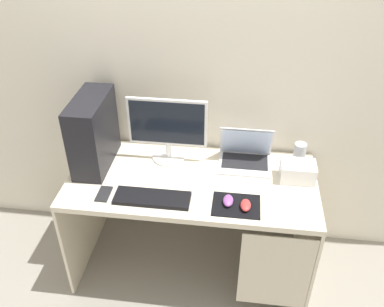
{
  "coord_description": "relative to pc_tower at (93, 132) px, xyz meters",
  "views": [
    {
      "loc": [
        0.25,
        -1.93,
        2.27
      ],
      "look_at": [
        0.0,
        0.0,
        0.92
      ],
      "focal_mm": 39.26,
      "sensor_mm": 36.0,
      "label": 1
    }
  ],
  "objects": [
    {
      "name": "cell_phone",
      "position": [
        0.13,
        -0.29,
        -0.22
      ],
      "size": [
        0.07,
        0.13,
        0.01
      ],
      "primitive_type": "cube",
      "color": "#232326",
      "rests_on": "desk"
    },
    {
      "name": "mouse_right",
      "position": [
        0.92,
        -0.31,
        -0.2
      ],
      "size": [
        0.06,
        0.1,
        0.03
      ],
      "primitive_type": "ellipsoid",
      "color": "#B23333",
      "rests_on": "mousepad"
    },
    {
      "name": "wall_back",
      "position": [
        0.6,
        0.3,
        0.34
      ],
      "size": [
        4.0,
        0.05,
        2.6
      ],
      "color": "beige",
      "rests_on": "ground_plane"
    },
    {
      "name": "mouse_left",
      "position": [
        0.82,
        -0.28,
        -0.2
      ],
      "size": [
        0.06,
        0.1,
        0.03
      ],
      "primitive_type": "ellipsoid",
      "color": "#8C4C99",
      "rests_on": "mousepad"
    },
    {
      "name": "speaker",
      "position": [
        1.23,
        0.15,
        -0.15
      ],
      "size": [
        0.07,
        0.07,
        0.14
      ],
      "primitive_type": "cylinder",
      "color": "#B7BCC6",
      "rests_on": "desk"
    },
    {
      "name": "projector",
      "position": [
        1.21,
        -0.01,
        -0.17
      ],
      "size": [
        0.2,
        0.14,
        0.11
      ],
      "primitive_type": "cube",
      "color": "white",
      "rests_on": "desk"
    },
    {
      "name": "pc_tower",
      "position": [
        0.0,
        0.0,
        0.0
      ],
      "size": [
        0.18,
        0.42,
        0.44
      ],
      "primitive_type": "cube",
      "color": "black",
      "rests_on": "desk"
    },
    {
      "name": "keyboard",
      "position": [
        0.41,
        -0.3,
        -0.21
      ],
      "size": [
        0.42,
        0.14,
        0.02
      ],
      "primitive_type": "cube",
      "color": "black",
      "rests_on": "desk"
    },
    {
      "name": "desk",
      "position": [
        0.62,
        -0.1,
        -0.37
      ],
      "size": [
        1.46,
        0.69,
        0.74
      ],
      "color": "beige",
      "rests_on": "ground_plane"
    },
    {
      "name": "mousepad",
      "position": [
        0.87,
        -0.29,
        -0.22
      ],
      "size": [
        0.26,
        0.2,
        0.0
      ],
      "primitive_type": "cube",
      "color": "black",
      "rests_on": "desk"
    },
    {
      "name": "ground_plane",
      "position": [
        0.6,
        -0.09,
        -0.96
      ],
      "size": [
        8.0,
        8.0,
        0.0
      ],
      "primitive_type": "plane",
      "color": "gray"
    },
    {
      "name": "monitor",
      "position": [
        0.43,
        0.1,
        -0.0
      ],
      "size": [
        0.48,
        0.21,
        0.42
      ],
      "color": "white",
      "rests_on": "desk"
    },
    {
      "name": "laptop",
      "position": [
        0.9,
        0.12,
        -0.17
      ],
      "size": [
        0.32,
        0.25,
        0.24
      ],
      "color": "silver",
      "rests_on": "desk"
    }
  ]
}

